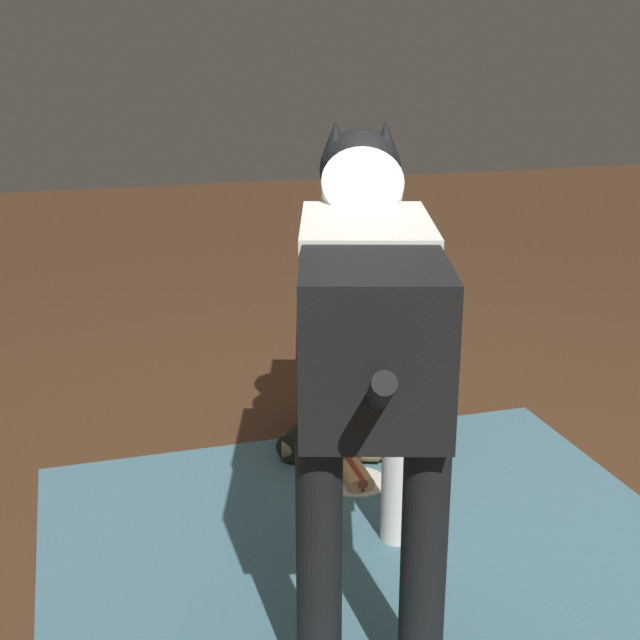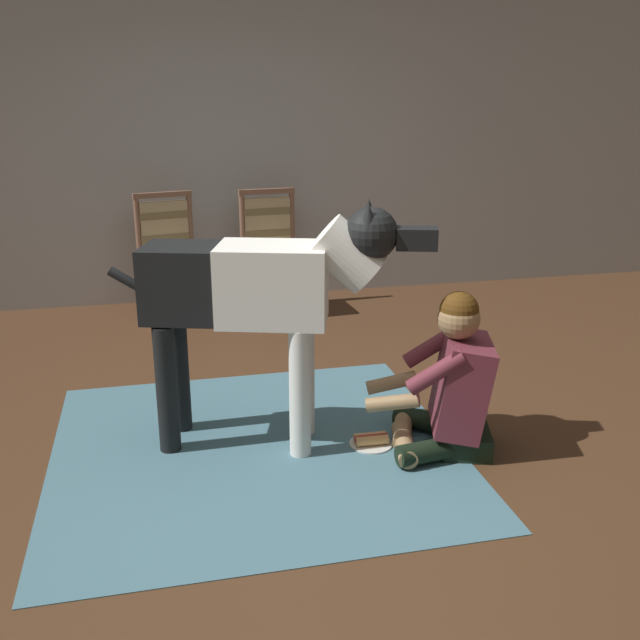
{
  "view_description": "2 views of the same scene",
  "coord_description": "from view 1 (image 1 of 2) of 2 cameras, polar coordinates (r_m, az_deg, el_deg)",
  "views": [
    {
      "loc": [
        -2.27,
        0.9,
        1.49
      ],
      "look_at": [
        0.24,
        0.15,
        0.65
      ],
      "focal_mm": 48.8,
      "sensor_mm": 36.0,
      "label": 1
    },
    {
      "loc": [
        -0.68,
        -3.24,
        1.78
      ],
      "look_at": [
        0.08,
        0.08,
        0.67
      ],
      "focal_mm": 40.8,
      "sensor_mm": 36.0,
      "label": 2
    }
  ],
  "objects": [
    {
      "name": "ground_plane",
      "position": [
        2.86,
        4.45,
        -13.75
      ],
      "size": [
        14.53,
        14.53,
        0.0
      ],
      "primitive_type": "plane",
      "color": "#4D301D"
    },
    {
      "name": "area_rug",
      "position": [
        2.63,
        4.82,
        -16.7
      ],
      "size": [
        2.03,
        1.99,
        0.01
      ],
      "primitive_type": "cube",
      "color": "slate",
      "rests_on": "ground"
    },
    {
      "name": "person_sitting_on_floor",
      "position": [
        3.35,
        2.19,
        -2.33
      ],
      "size": [
        0.7,
        0.59,
        0.83
      ],
      "color": "black",
      "rests_on": "ground"
    },
    {
      "name": "large_dog",
      "position": [
        2.3,
        3.02,
        0.65
      ],
      "size": [
        1.56,
        0.62,
        1.26
      ],
      "color": "white",
      "rests_on": "ground"
    },
    {
      "name": "hot_dog_on_plate",
      "position": [
        3.12,
        2.34,
        -10.27
      ],
      "size": [
        0.22,
        0.22,
        0.06
      ],
      "color": "silver",
      "rests_on": "ground"
    }
  ]
}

